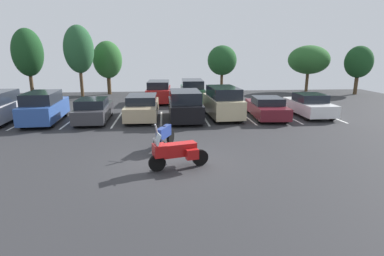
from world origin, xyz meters
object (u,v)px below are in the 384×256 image
Objects in this scene: car_charcoal at (94,110)px; car_tan at (142,107)px; car_far_green at (192,91)px; car_white at (309,105)px; car_far_red at (159,92)px; motorcycle_touring at (177,152)px; car_champagne at (223,102)px; car_black at (185,106)px; motorcycle_second at (164,136)px; car_blue at (44,107)px; car_maroon at (267,108)px.

car_charcoal is 0.91× the size of car_tan.
car_far_green reaches higher than car_tan.
car_white is 9.55m from car_far_green.
motorcycle_touring is at bearing -86.85° from car_far_red.
car_tan is at bearing 178.21° from car_champagne.
car_charcoal is (-4.73, 8.38, 0.04)m from motorcycle_touring.
car_champagne reaches higher than car_tan.
car_far_red is at bearing 103.39° from car_black.
car_black is 8.32m from car_white.
car_white is at bearing -40.73° from car_far_green.
car_far_green reaches higher than motorcycle_touring.
motorcycle_second is 9.36m from car_blue.
motorcycle_second is at bearing -120.68° from car_champagne.
motorcycle_second is 12.92m from car_far_green.
car_far_red is at bearing 81.78° from car_tan.
car_far_green is (3.73, 6.13, 0.21)m from car_tan.
motorcycle_touring is 1.07× the size of motorcycle_second.
car_white is (13.89, 0.43, 0.01)m from car_charcoal.
car_black is (5.59, -0.09, 0.21)m from car_charcoal.
car_champagne is at bearing 69.12° from motorcycle_touring.
car_maroon is (5.30, 0.18, -0.25)m from car_black.
car_far_green reaches higher than car_blue.
car_blue reaches higher than motorcycle_touring.
motorcycle_second is 0.46× the size of car_champagne.
car_charcoal reaches higher than car_maroon.
car_charcoal is 0.95× the size of car_maroon.
car_black is 2.52m from car_champagne.
car_charcoal is 1.02× the size of car_white.
car_champagne is 7.95m from car_far_red.
car_black is at bearing -0.88° from car_charcoal.
car_far_red is at bearing 170.55° from car_far_green.
car_blue reaches higher than motorcycle_second.
car_black is 7.41m from car_far_red.
car_tan is at bearing -98.22° from car_far_red.
car_far_green is (2.38, 12.69, 0.37)m from motorcycle_second.
car_maroon is 7.82m from car_far_green.
car_black is at bearing -169.44° from car_champagne.
car_champagne reaches higher than car_blue.
car_tan is 1.12× the size of car_white.
motorcycle_touring reaches higher than motorcycle_second.
motorcycle_second is 0.44× the size of car_blue.
car_white reaches higher than car_charcoal.
car_blue is 1.03× the size of car_black.
car_tan is 1.05× the size of car_far_green.
car_white is at bearing -0.54° from car_tan.
car_white is (2.99, 0.34, 0.06)m from car_maroon.
car_charcoal is at bearing -178.21° from car_white.
motorcycle_touring is at bearing -110.88° from car_champagne.
car_maroon is at bearing 0.42° from car_blue.
car_champagne is at bearing -1.79° from car_tan.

